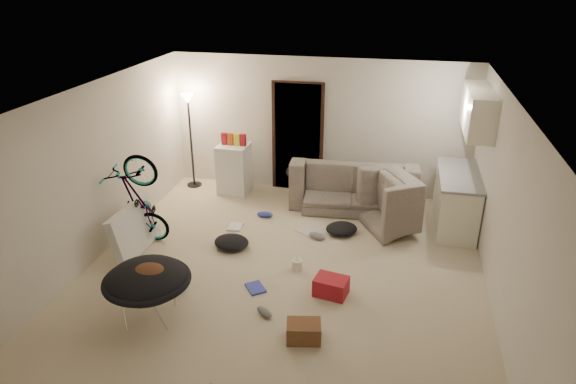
% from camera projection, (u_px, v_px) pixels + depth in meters
% --- Properties ---
extents(floor, '(5.50, 6.00, 0.02)m').
position_uv_depth(floor, '(283.00, 273.00, 7.22)').
color(floor, beige).
rests_on(floor, ground).
extents(ceiling, '(5.50, 6.00, 0.02)m').
position_uv_depth(ceiling, '(282.00, 96.00, 6.20)').
color(ceiling, white).
rests_on(ceiling, wall_back).
extents(wall_back, '(5.50, 0.02, 2.50)m').
position_uv_depth(wall_back, '(320.00, 126.00, 9.40)').
color(wall_back, silver).
rests_on(wall_back, floor).
extents(wall_front, '(5.50, 0.02, 2.50)m').
position_uv_depth(wall_front, '(196.00, 341.00, 4.03)').
color(wall_front, silver).
rests_on(wall_front, floor).
extents(wall_left, '(0.02, 6.00, 2.50)m').
position_uv_depth(wall_left, '(93.00, 174.00, 7.26)').
color(wall_left, silver).
rests_on(wall_left, floor).
extents(wall_right, '(0.02, 6.00, 2.50)m').
position_uv_depth(wall_right, '(506.00, 211.00, 6.17)').
color(wall_right, silver).
rests_on(wall_right, floor).
extents(doorway, '(0.85, 0.10, 2.04)m').
position_uv_depth(doorway, '(298.00, 138.00, 9.54)').
color(doorway, black).
rests_on(doorway, floor).
extents(door_trim, '(0.97, 0.04, 2.10)m').
position_uv_depth(door_trim, '(298.00, 138.00, 9.51)').
color(door_trim, black).
rests_on(door_trim, floor).
extents(floor_lamp, '(0.28, 0.28, 1.81)m').
position_uv_depth(floor_lamp, '(189.00, 121.00, 9.53)').
color(floor_lamp, black).
rests_on(floor_lamp, floor).
extents(kitchen_counter, '(0.60, 1.50, 0.88)m').
position_uv_depth(kitchen_counter, '(456.00, 201.00, 8.34)').
color(kitchen_counter, white).
rests_on(kitchen_counter, floor).
extents(counter_top, '(0.64, 1.54, 0.04)m').
position_uv_depth(counter_top, '(460.00, 175.00, 8.16)').
color(counter_top, gray).
rests_on(counter_top, kitchen_counter).
extents(kitchen_uppers, '(0.38, 1.40, 0.65)m').
position_uv_depth(kitchen_uppers, '(478.00, 111.00, 7.71)').
color(kitchen_uppers, white).
rests_on(kitchen_uppers, wall_right).
extents(sofa, '(2.24, 1.00, 0.64)m').
position_uv_depth(sofa, '(353.00, 188.00, 9.13)').
color(sofa, '#343B35').
rests_on(sofa, floor).
extents(armchair, '(1.32, 1.37, 0.69)m').
position_uv_depth(armchair, '(408.00, 207.00, 8.37)').
color(armchair, '#343B35').
rests_on(armchair, floor).
extents(bicycle, '(1.56, 0.72, 0.89)m').
position_uv_depth(bicycle, '(141.00, 220.00, 7.82)').
color(bicycle, black).
rests_on(bicycle, floor).
extents(mini_fridge, '(0.56, 0.56, 0.93)m').
position_uv_depth(mini_fridge, '(234.00, 169.00, 9.61)').
color(mini_fridge, white).
rests_on(mini_fridge, floor).
extents(snack_box_0, '(0.11, 0.08, 0.30)m').
position_uv_depth(snack_box_0, '(224.00, 141.00, 9.43)').
color(snack_box_0, maroon).
rests_on(snack_box_0, mini_fridge).
extents(snack_box_1, '(0.10, 0.08, 0.30)m').
position_uv_depth(snack_box_1, '(231.00, 141.00, 9.40)').
color(snack_box_1, '#C14B18').
rests_on(snack_box_1, mini_fridge).
extents(snack_box_2, '(0.11, 0.08, 0.30)m').
position_uv_depth(snack_box_2, '(237.00, 142.00, 9.38)').
color(snack_box_2, yellow).
rests_on(snack_box_2, mini_fridge).
extents(snack_box_3, '(0.11, 0.08, 0.30)m').
position_uv_depth(snack_box_3, '(243.00, 142.00, 9.36)').
color(snack_box_3, maroon).
rests_on(snack_box_3, mini_fridge).
extents(saucer_chair, '(1.05, 1.05, 0.74)m').
position_uv_depth(saucer_chair, '(148.00, 287.00, 6.12)').
color(saucer_chair, silver).
rests_on(saucer_chair, floor).
extents(hoodie, '(0.54, 0.47, 0.22)m').
position_uv_depth(hoodie, '(149.00, 274.00, 5.99)').
color(hoodie, '#512E1B').
rests_on(hoodie, saucer_chair).
extents(sofa_drape, '(0.58, 0.48, 0.28)m').
position_uv_depth(sofa_drape, '(301.00, 172.00, 9.23)').
color(sofa_drape, black).
rests_on(sofa_drape, sofa).
extents(tv_box, '(0.29, 1.10, 0.73)m').
position_uv_depth(tv_box, '(134.00, 229.00, 7.63)').
color(tv_box, silver).
rests_on(tv_box, floor).
extents(drink_case_a, '(0.44, 0.35, 0.22)m').
position_uv_depth(drink_case_a, '(304.00, 331.00, 5.88)').
color(drink_case_a, brown).
rests_on(drink_case_a, floor).
extents(drink_case_b, '(0.47, 0.38, 0.24)m').
position_uv_depth(drink_case_b, '(331.00, 286.00, 6.68)').
color(drink_case_b, maroon).
rests_on(drink_case_b, floor).
extents(juicer, '(0.15, 0.15, 0.21)m').
position_uv_depth(juicer, '(297.00, 264.00, 7.25)').
color(juicer, '#EEEBCE').
rests_on(juicer, floor).
extents(newspaper, '(0.61, 0.57, 0.01)m').
position_uv_depth(newspaper, '(312.00, 231.00, 8.33)').
color(newspaper, beige).
rests_on(newspaper, floor).
extents(book_blue, '(0.34, 0.35, 0.03)m').
position_uv_depth(book_blue, '(256.00, 288.00, 6.84)').
color(book_blue, '#303BAD').
rests_on(book_blue, floor).
extents(book_white, '(0.24, 0.30, 0.03)m').
position_uv_depth(book_white, '(235.00, 227.00, 8.44)').
color(book_white, silver).
rests_on(book_white, floor).
extents(shoe_0, '(0.28, 0.12, 0.10)m').
position_uv_depth(shoe_0, '(265.00, 214.00, 8.77)').
color(shoe_0, '#303BAD').
rests_on(shoe_0, floor).
extents(shoe_1, '(0.32, 0.22, 0.11)m').
position_uv_depth(shoe_1, '(317.00, 236.00, 8.07)').
color(shoe_1, slate).
rests_on(shoe_1, floor).
extents(shoe_2, '(0.20, 0.29, 0.10)m').
position_uv_depth(shoe_2, '(180.00, 289.00, 6.76)').
color(shoe_2, '#303BAD').
rests_on(shoe_2, floor).
extents(shoe_3, '(0.28, 0.24, 0.10)m').
position_uv_depth(shoe_3, '(265.00, 312.00, 6.31)').
color(shoe_3, slate).
rests_on(shoe_3, floor).
extents(clothes_lump_a, '(0.62, 0.56, 0.17)m').
position_uv_depth(clothes_lump_a, '(232.00, 242.00, 7.82)').
color(clothes_lump_a, black).
rests_on(clothes_lump_a, floor).
extents(clothes_lump_b, '(0.67, 0.64, 0.16)m').
position_uv_depth(clothes_lump_b, '(342.00, 229.00, 8.24)').
color(clothes_lump_b, black).
rests_on(clothes_lump_b, floor).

